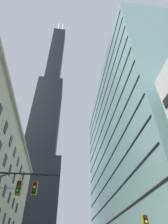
% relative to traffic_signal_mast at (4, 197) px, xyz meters
% --- Properties ---
extents(dark_skyscraper, '(26.09, 26.09, 218.03)m').
position_rel_traffic_signal_mast_xyz_m(dark_skyscraper, '(-9.70, 88.82, 59.76)').
color(dark_skyscraper, black).
rests_on(dark_skyscraper, ground).
extents(glass_office_midrise, '(16.66, 51.68, 51.97)m').
position_rel_traffic_signal_mast_xyz_m(glass_office_midrise, '(23.29, 27.82, 21.04)').
color(glass_office_midrise, gray).
rests_on(glass_office_midrise, ground).
extents(traffic_signal_mast, '(6.65, 0.63, 6.84)m').
position_rel_traffic_signal_mast_xyz_m(traffic_signal_mast, '(0.00, 0.00, 0.00)').
color(traffic_signal_mast, black).
rests_on(traffic_signal_mast, sidewalk_left).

